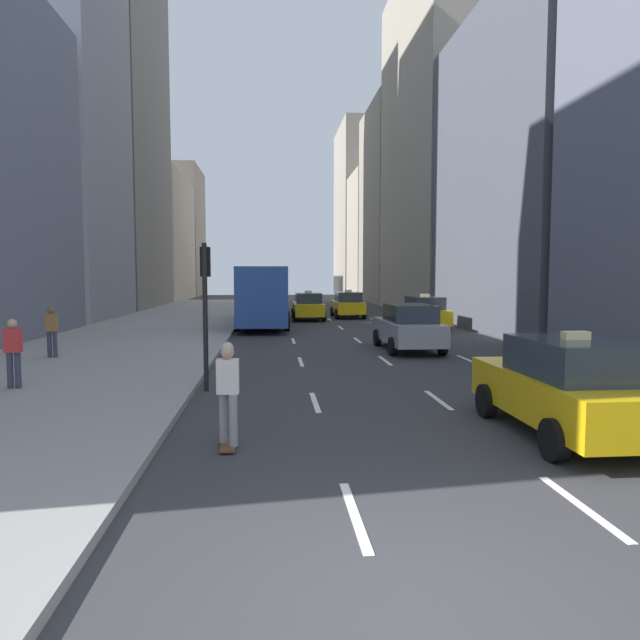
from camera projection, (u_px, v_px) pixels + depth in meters
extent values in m
plane|color=#333335|center=(414.00, 615.00, 4.74)|extent=(160.00, 160.00, 0.00)
cube|color=gray|center=(163.00, 326.00, 30.95)|extent=(8.00, 66.00, 0.15)
cube|color=white|center=(355.00, 515.00, 6.71)|extent=(0.12, 2.00, 0.01)
cube|color=white|center=(315.00, 402.00, 12.67)|extent=(0.12, 2.00, 0.01)
cube|color=white|center=(301.00, 362.00, 18.63)|extent=(0.12, 2.00, 0.01)
cube|color=white|center=(293.00, 341.00, 24.59)|extent=(0.12, 2.00, 0.01)
cube|color=white|center=(289.00, 328.00, 30.54)|extent=(0.12, 2.00, 0.01)
cube|color=white|center=(286.00, 320.00, 36.50)|extent=(0.12, 2.00, 0.01)
cube|color=white|center=(284.00, 313.00, 42.46)|extent=(0.12, 2.00, 0.01)
cube|color=white|center=(282.00, 309.00, 48.42)|extent=(0.12, 2.00, 0.01)
cube|color=white|center=(281.00, 305.00, 54.38)|extent=(0.12, 2.00, 0.01)
cube|color=white|center=(582.00, 506.00, 6.95)|extent=(0.12, 2.00, 0.01)
cube|color=white|center=(438.00, 400.00, 12.91)|extent=(0.12, 2.00, 0.01)
cube|color=white|center=(385.00, 361.00, 18.87)|extent=(0.12, 2.00, 0.01)
cube|color=white|center=(358.00, 340.00, 24.83)|extent=(0.12, 2.00, 0.01)
cube|color=white|center=(341.00, 328.00, 30.79)|extent=(0.12, 2.00, 0.01)
cube|color=white|center=(329.00, 319.00, 36.75)|extent=(0.12, 2.00, 0.01)
cube|color=white|center=(321.00, 313.00, 42.71)|extent=(0.12, 2.00, 0.01)
cube|color=white|center=(315.00, 309.00, 48.66)|extent=(0.12, 2.00, 0.01)
cube|color=white|center=(310.00, 305.00, 54.62)|extent=(0.12, 2.00, 0.01)
cube|color=white|center=(557.00, 398.00, 13.15)|extent=(0.12, 2.00, 0.01)
cube|color=white|center=(467.00, 360.00, 19.11)|extent=(0.12, 2.00, 0.01)
cube|color=white|center=(420.00, 340.00, 25.07)|extent=(0.12, 2.00, 0.01)
cube|color=white|center=(392.00, 327.00, 31.03)|extent=(0.12, 2.00, 0.01)
cube|color=white|center=(372.00, 319.00, 36.99)|extent=(0.12, 2.00, 0.01)
cube|color=white|center=(358.00, 313.00, 42.95)|extent=(0.12, 2.00, 0.01)
cube|color=white|center=(347.00, 308.00, 48.91)|extent=(0.12, 2.00, 0.01)
cube|color=white|center=(339.00, 305.00, 54.87)|extent=(0.12, 2.00, 0.01)
cube|color=gray|center=(59.00, 37.00, 34.90)|extent=(6.00, 10.75, 34.78)
cube|color=slate|center=(118.00, 95.00, 48.53)|extent=(6.00, 15.85, 36.40)
cube|color=#A89E89|center=(160.00, 238.00, 66.28)|extent=(6.00, 16.53, 14.27)
cube|color=gray|center=(180.00, 233.00, 81.06)|extent=(6.00, 12.11, 17.90)
cube|color=#4C515B|center=(532.00, 172.00, 28.69)|extent=(6.00, 14.70, 16.10)
cube|color=#A89E89|center=(440.00, 143.00, 44.21)|extent=(6.00, 16.69, 26.27)
cube|color=gray|center=(397.00, 206.00, 59.39)|extent=(6.00, 12.65, 20.16)
cube|color=#A89E89|center=(376.00, 236.00, 71.33)|extent=(6.00, 10.01, 15.50)
cube|color=gray|center=(359.00, 212.00, 84.16)|extent=(6.00, 14.65, 24.47)
cube|color=yellow|center=(423.00, 316.00, 29.82)|extent=(1.80, 4.40, 0.76)
cube|color=#28333D|center=(425.00, 303.00, 29.51)|extent=(1.58, 2.29, 0.64)
cube|color=#F2E599|center=(425.00, 295.00, 29.48)|extent=(0.44, 0.20, 0.14)
cylinder|color=black|center=(400.00, 321.00, 31.13)|extent=(0.22, 0.66, 0.66)
cylinder|color=black|center=(433.00, 321.00, 31.28)|extent=(0.22, 0.66, 0.66)
cylinder|color=black|center=(413.00, 326.00, 28.42)|extent=(0.22, 0.66, 0.66)
cylinder|color=black|center=(448.00, 325.00, 28.57)|extent=(0.22, 0.66, 0.66)
cube|color=yellow|center=(308.00, 309.00, 36.23)|extent=(1.80, 4.40, 0.76)
cube|color=#28333D|center=(308.00, 298.00, 35.91)|extent=(1.58, 2.29, 0.64)
cube|color=#F2E599|center=(308.00, 292.00, 35.88)|extent=(0.44, 0.20, 0.14)
cylinder|color=black|center=(293.00, 313.00, 37.54)|extent=(0.22, 0.66, 0.66)
cylinder|color=black|center=(320.00, 313.00, 37.69)|extent=(0.22, 0.66, 0.66)
cylinder|color=black|center=(295.00, 316.00, 34.83)|extent=(0.22, 0.66, 0.66)
cylinder|color=black|center=(324.00, 316.00, 34.98)|extent=(0.22, 0.66, 0.66)
cube|color=yellow|center=(348.00, 307.00, 38.33)|extent=(1.80, 4.40, 0.76)
cube|color=#28333D|center=(348.00, 297.00, 38.01)|extent=(1.58, 2.29, 0.64)
cube|color=#F2E599|center=(348.00, 291.00, 37.98)|extent=(0.44, 0.20, 0.14)
cylinder|color=black|center=(332.00, 311.00, 39.64)|extent=(0.22, 0.66, 0.66)
cylinder|color=black|center=(358.00, 311.00, 39.79)|extent=(0.22, 0.66, 0.66)
cylinder|color=black|center=(337.00, 314.00, 36.93)|extent=(0.22, 0.66, 0.66)
cylinder|color=black|center=(364.00, 314.00, 37.08)|extent=(0.22, 0.66, 0.66)
cube|color=yellow|center=(566.00, 395.00, 10.03)|extent=(1.80, 4.40, 0.76)
cube|color=#28333D|center=(575.00, 358.00, 9.71)|extent=(1.58, 2.29, 0.64)
cube|color=#F2E599|center=(576.00, 335.00, 9.68)|extent=(0.44, 0.20, 0.14)
cylinder|color=black|center=(486.00, 401.00, 11.34)|extent=(0.22, 0.66, 0.66)
cylinder|color=black|center=(573.00, 399.00, 11.49)|extent=(0.22, 0.66, 0.66)
cylinder|color=black|center=(554.00, 440.00, 8.63)|extent=(0.22, 0.66, 0.66)
cube|color=#9EA0A5|center=(408.00, 331.00, 21.53)|extent=(1.80, 4.70, 0.78)
cube|color=#28333D|center=(410.00, 313.00, 21.20)|extent=(1.58, 2.44, 0.64)
cylinder|color=black|center=(377.00, 338.00, 22.93)|extent=(0.22, 0.66, 0.66)
cylinder|color=black|center=(421.00, 337.00, 23.09)|extent=(0.22, 0.66, 0.66)
cylinder|color=black|center=(393.00, 346.00, 20.04)|extent=(0.22, 0.66, 0.66)
cylinder|color=black|center=(443.00, 346.00, 20.19)|extent=(0.22, 0.66, 0.66)
cube|color=#2D519E|center=(263.00, 294.00, 32.10)|extent=(2.50, 11.60, 2.90)
cube|color=#28333D|center=(264.00, 286.00, 37.79)|extent=(2.30, 0.12, 1.40)
cube|color=#28333D|center=(241.00, 288.00, 31.97)|extent=(0.08, 9.86, 1.10)
cube|color=yellow|center=(264.00, 272.00, 37.72)|extent=(1.50, 0.10, 0.36)
cylinder|color=black|center=(244.00, 313.00, 35.67)|extent=(0.30, 1.00, 1.00)
cylinder|color=black|center=(284.00, 312.00, 35.88)|extent=(0.30, 1.00, 1.00)
cylinder|color=black|center=(238.00, 321.00, 28.93)|extent=(0.30, 1.00, 1.00)
cylinder|color=black|center=(287.00, 321.00, 29.14)|extent=(0.30, 1.00, 1.00)
cube|color=brown|center=(229.00, 445.00, 9.33)|extent=(0.24, 0.80, 0.03)
cylinder|color=black|center=(230.00, 441.00, 9.61)|extent=(0.18, 0.05, 0.05)
cylinder|color=black|center=(227.00, 452.00, 9.05)|extent=(0.18, 0.05, 0.05)
cylinder|color=gray|center=(223.00, 417.00, 9.40)|extent=(0.14, 0.14, 0.84)
cylinder|color=gray|center=(233.00, 420.00, 9.18)|extent=(0.14, 0.14, 0.84)
cube|color=silver|center=(228.00, 376.00, 9.24)|extent=(0.36, 0.22, 0.56)
sphere|color=tan|center=(227.00, 352.00, 9.21)|extent=(0.22, 0.22, 0.22)
sphere|color=#B2AD9E|center=(227.00, 348.00, 9.20)|extent=(0.20, 0.20, 0.20)
cylinder|color=#383D51|center=(10.00, 370.00, 13.47)|extent=(0.14, 0.14, 0.86)
cylinder|color=#383D51|center=(18.00, 370.00, 13.49)|extent=(0.14, 0.14, 0.86)
cube|color=red|center=(13.00, 340.00, 13.42)|extent=(0.36, 0.22, 0.56)
sphere|color=tan|center=(12.00, 324.00, 13.39)|extent=(0.22, 0.22, 0.22)
cylinder|color=#383D51|center=(49.00, 344.00, 18.59)|extent=(0.14, 0.14, 0.86)
cylinder|color=#383D51|center=(55.00, 344.00, 18.61)|extent=(0.14, 0.14, 0.86)
cube|color=olive|center=(51.00, 323.00, 18.55)|extent=(0.36, 0.22, 0.56)
sphere|color=brown|center=(51.00, 310.00, 18.51)|extent=(0.22, 0.22, 0.22)
cylinder|color=black|center=(205.00, 318.00, 13.80)|extent=(0.12, 0.12, 3.60)
cube|color=black|center=(205.00, 262.00, 13.88)|extent=(0.24, 0.20, 0.72)
sphere|color=red|center=(206.00, 253.00, 13.97)|extent=(0.14, 0.14, 0.14)
sphere|color=#4C3F14|center=(206.00, 262.00, 13.98)|extent=(0.14, 0.14, 0.14)
sphere|color=#198C2D|center=(206.00, 271.00, 14.00)|extent=(0.14, 0.14, 0.14)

